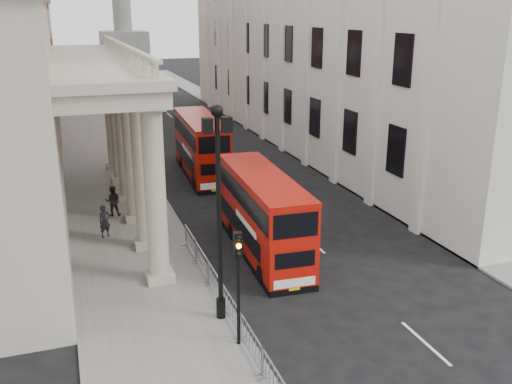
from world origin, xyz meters
The scene contains 16 objects.
ground centered at (0.00, 0.00, 0.00)m, with size 260.00×260.00×0.00m, color black.
sidewalk_west centered at (-3.00, 30.00, 0.06)m, with size 6.00×140.00×0.12m, color slate.
sidewalk_east centered at (13.50, 30.00, 0.06)m, with size 3.00×140.00×0.12m, color slate.
kerb centered at (-0.05, 30.00, 0.07)m, with size 0.20×140.00×0.14m, color slate.
brick_building centered at (-10.50, 48.00, 11.00)m, with size 9.00×32.00×22.00m, color maroon.
west_building_far centered at (-10.50, 80.00, 10.00)m, with size 9.00×30.00×20.00m, color #A59B8A.
lamp_post_south centered at (-0.60, 4.00, 4.91)m, with size 1.05×0.44×8.32m.
lamp_post_mid centered at (-0.60, 20.00, 4.91)m, with size 1.05×0.44×8.32m.
lamp_post_north centered at (-0.60, 36.00, 4.91)m, with size 1.05×0.44×8.32m.
traffic_light centered at (-0.50, 1.98, 3.11)m, with size 0.28×0.33×4.30m.
crowd_barriers centered at (-0.35, 2.23, 0.67)m, with size 0.50×18.75×1.10m.
bus_near centered at (3.10, 9.58, 2.10)m, with size 2.68×9.42×4.03m.
bus_far centered at (3.57, 24.35, 2.23)m, with size 2.91×10.00×4.27m.
pedestrian_a centered at (-4.15, 13.98, 0.98)m, with size 0.63×0.41×1.73m, color black.
pedestrian_b centered at (-3.44, 17.20, 1.01)m, with size 0.87×0.67×1.78m, color black.
pedestrian_c centered at (-1.96, 23.80, 1.00)m, with size 0.86×0.56×1.75m, color black.
Camera 1 is at (-5.70, -15.11, 11.56)m, focal length 40.00 mm.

